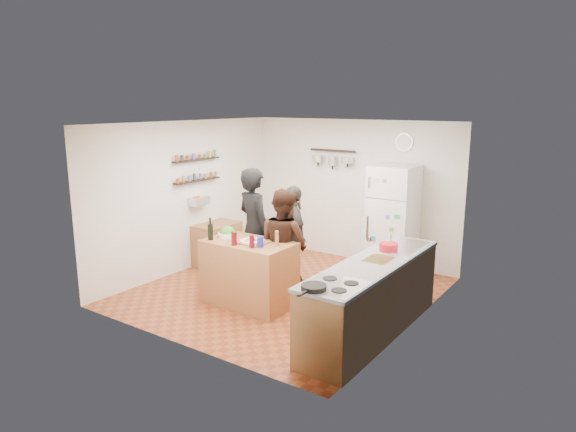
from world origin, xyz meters
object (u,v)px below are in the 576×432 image
Objects in this scene: salt_canister at (260,242)px; person_back at (293,236)px; counter_run at (372,299)px; pepper_mill at (277,240)px; prep_island at (249,273)px; person_center at (284,245)px; wine_bottle at (210,232)px; side_table at (217,244)px; person_left at (254,230)px; red_bowl at (388,247)px; skillet at (314,287)px; fridge at (393,220)px; wall_clock at (404,142)px; salad_bowl at (228,235)px.

person_back is (-0.22, 1.11, -0.20)m from salt_canister.
pepper_mill is at bearing -177.34° from counter_run.
prep_island is 0.77× the size of person_center.
side_table is at bearing 129.83° from wine_bottle.
person_left is 2.10m from red_bowl.
person_back reaches higher than counter_run.
person_center is 6.78× the size of red_bowl.
red_bowl is (0.05, 1.74, 0.02)m from skillet.
prep_island is 0.70m from pepper_mill.
person_back reaches higher than side_table.
side_table is at bearing -6.44° from person_center.
person_left is at bearing 4.32° from person_center.
fridge is at bearing 65.78° from prep_island.
wine_bottle is at bearing -156.25° from prep_island.
counter_run is (1.54, 0.23, -0.53)m from salt_canister.
person_back is (-0.22, 0.57, -0.03)m from person_center.
person_center is at bearing -19.68° from side_table.
side_table is at bearing -154.02° from fridge.
person_left is 1.53m from side_table.
person_back is 6.54× the size of red_bowl.
wine_bottle is (-0.50, -0.22, 0.57)m from prep_island.
wine_bottle is 0.14× the size of person_back.
prep_island is 1.05m from person_back.
skillet is (-0.10, -1.20, 0.50)m from counter_run.
wine_bottle is 0.09× the size of counter_run.
prep_island is at bearing -176.43° from counter_run.
salad_bowl is at bearing -119.20° from wall_clock.
salt_canister is at bearing -131.42° from pepper_mill.
skillet is at bearing -31.93° from prep_island.
skillet is (2.16, -1.13, 0.01)m from salad_bowl.
salt_canister is at bearing 146.18° from skillet.
salad_bowl is 1.05× the size of skillet.
salt_canister is 0.17× the size of side_table.
salt_canister is 2.65m from fridge.
skillet is 0.89× the size of wall_clock.
skillet is at bearing -27.70° from salad_bowl.
wine_bottle is 0.13× the size of fridge.
prep_island is 0.69× the size of fridge.
wine_bottle is 0.94× the size of red_bowl.
wall_clock is (0.79, 2.86, 1.17)m from salt_canister.
person_left is 2.23m from counter_run.
salt_canister is at bearing -105.35° from wall_clock.
person_left is at bearing 133.58° from salt_canister.
counter_run is 1.30m from skillet.
side_table is at bearing 147.27° from salt_canister.
salad_bowl is 0.48m from person_left.
wine_bottle is 3.08m from fridge.
wall_clock is (0.64, 2.69, 1.16)m from pepper_mill.
salt_canister is 1.64m from counter_run.
side_table is at bearing 172.47° from red_bowl.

